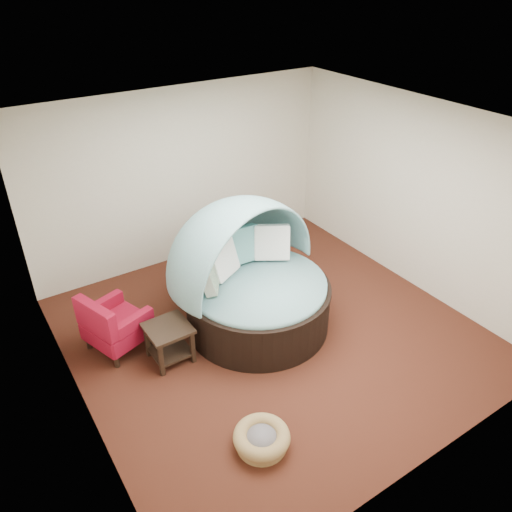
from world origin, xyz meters
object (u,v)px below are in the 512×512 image
canopy_daybed (251,271)px  side_table (169,338)px  pet_basket (262,438)px  red_armchair (114,325)px

canopy_daybed → side_table: 1.37m
pet_basket → canopy_daybed: bearing=60.0°
pet_basket → red_armchair: bearing=107.5°
red_armchair → side_table: red_armchair is taller
canopy_daybed → pet_basket: 2.21m
pet_basket → red_armchair: size_ratio=0.86×
red_armchair → side_table: size_ratio=1.67×
side_table → pet_basket: bearing=-82.5°
canopy_daybed → side_table: size_ratio=4.48×
red_armchair → side_table: bearing=-67.6°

